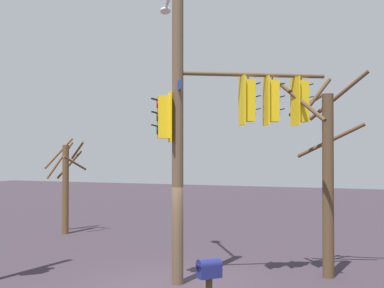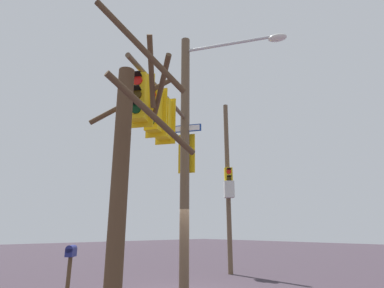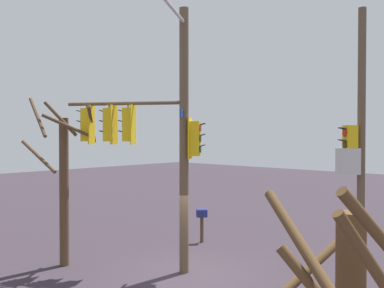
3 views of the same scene
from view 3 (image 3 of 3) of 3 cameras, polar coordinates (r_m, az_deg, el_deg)
ground_plane at (r=14.13m, az=-0.24°, el=-17.04°), size 80.00×80.00×0.00m
main_signal_pole_assembly at (r=13.61m, az=-4.61°, el=2.14°), size 5.39×3.52×8.48m
secondary_pole_assembly at (r=12.88m, az=21.23°, el=-0.96°), size 0.73×0.75×8.03m
mailbox at (r=17.63m, az=1.33°, el=-9.64°), size 0.47×0.49×1.41m
bare_tree_behind_pole at (r=14.90m, az=-17.00°, el=-4.71°), size 2.43×2.45×5.70m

